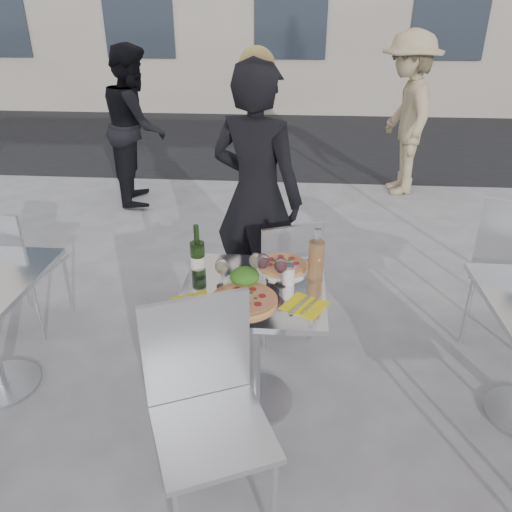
# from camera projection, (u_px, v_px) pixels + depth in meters

# --- Properties ---
(ground) EXTENTS (80.00, 80.00, 0.00)m
(ground) POSITION_uv_depth(u_px,v_px,m) (254.00, 401.00, 2.85)
(ground) COLOR slate
(street_asphalt) EXTENTS (24.00, 5.00, 0.00)m
(street_asphalt) POSITION_uv_depth(u_px,v_px,m) (285.00, 137.00, 8.65)
(street_asphalt) COLOR black
(street_asphalt) RESTS_ON ground
(main_table) EXTENTS (0.72, 0.72, 0.75)m
(main_table) POSITION_uv_depth(u_px,v_px,m) (254.00, 322.00, 2.61)
(main_table) COLOR #B7BABF
(main_table) RESTS_ON ground
(chair_far) EXTENTS (0.52, 0.52, 0.86)m
(chair_far) POSITION_uv_depth(u_px,v_px,m) (285.00, 271.00, 3.18)
(chair_far) COLOR silver
(chair_far) RESTS_ON ground
(chair_near) EXTENTS (0.60, 0.61, 0.99)m
(chair_near) POSITION_uv_depth(u_px,v_px,m) (206.00, 398.00, 2.03)
(chair_near) COLOR silver
(chair_near) RESTS_ON ground
(side_chair_lfar) EXTENTS (0.47, 0.48, 0.91)m
(side_chair_lfar) POSITION_uv_depth(u_px,v_px,m) (12.00, 260.00, 3.24)
(side_chair_lfar) COLOR silver
(side_chair_lfar) RESTS_ON ground
(woman_diner) EXTENTS (0.76, 0.64, 1.77)m
(woman_diner) POSITION_uv_depth(u_px,v_px,m) (257.00, 198.00, 3.31)
(woman_diner) COLOR black
(woman_diner) RESTS_ON ground
(pedestrian_a) EXTENTS (0.81, 0.95, 1.70)m
(pedestrian_a) POSITION_uv_depth(u_px,v_px,m) (136.00, 126.00, 5.47)
(pedestrian_a) COLOR black
(pedestrian_a) RESTS_ON ground
(pedestrian_b) EXTENTS (0.73, 1.21, 1.82)m
(pedestrian_b) POSITION_uv_depth(u_px,v_px,m) (406.00, 115.00, 5.71)
(pedestrian_b) COLOR tan
(pedestrian_b) RESTS_ON ground
(pizza_near) EXTENTS (0.32, 0.32, 0.02)m
(pizza_near) POSITION_uv_depth(u_px,v_px,m) (244.00, 300.00, 2.38)
(pizza_near) COLOR tan
(pizza_near) RESTS_ON main_table
(pizza_far) EXTENTS (0.30, 0.30, 0.03)m
(pizza_far) POSITION_uv_depth(u_px,v_px,m) (282.00, 266.00, 2.69)
(pizza_far) COLOR white
(pizza_far) RESTS_ON main_table
(salad_plate) EXTENTS (0.22, 0.22, 0.09)m
(salad_plate) POSITION_uv_depth(u_px,v_px,m) (245.00, 278.00, 2.53)
(salad_plate) COLOR white
(salad_plate) RESTS_ON main_table
(wine_bottle) EXTENTS (0.07, 0.07, 0.29)m
(wine_bottle) POSITION_uv_depth(u_px,v_px,m) (198.00, 258.00, 2.55)
(wine_bottle) COLOR #2E541F
(wine_bottle) RESTS_ON main_table
(carafe) EXTENTS (0.08, 0.08, 0.29)m
(carafe) POSITION_uv_depth(u_px,v_px,m) (316.00, 260.00, 2.52)
(carafe) COLOR tan
(carafe) RESTS_ON main_table
(sugar_shaker) EXTENTS (0.06, 0.06, 0.11)m
(sugar_shaker) POSITION_uv_depth(u_px,v_px,m) (288.00, 274.00, 2.52)
(sugar_shaker) COLOR white
(sugar_shaker) RESTS_ON main_table
(wineglass_white_a) EXTENTS (0.07, 0.07, 0.16)m
(wineglass_white_a) POSITION_uv_depth(u_px,v_px,m) (222.00, 267.00, 2.47)
(wineglass_white_a) COLOR white
(wineglass_white_a) RESTS_ON main_table
(wineglass_white_b) EXTENTS (0.07, 0.07, 0.16)m
(wineglass_white_b) POSITION_uv_depth(u_px,v_px,m) (256.00, 262.00, 2.53)
(wineglass_white_b) COLOR white
(wineglass_white_b) RESTS_ON main_table
(wineglass_red_a) EXTENTS (0.07, 0.07, 0.16)m
(wineglass_red_a) POSITION_uv_depth(u_px,v_px,m) (263.00, 262.00, 2.52)
(wineglass_red_a) COLOR white
(wineglass_red_a) RESTS_ON main_table
(wineglass_red_b) EXTENTS (0.07, 0.07, 0.16)m
(wineglass_red_b) POSITION_uv_depth(u_px,v_px,m) (281.00, 266.00, 2.48)
(wineglass_red_b) COLOR white
(wineglass_red_b) RESTS_ON main_table
(napkin_left) EXTENTS (0.25, 0.25, 0.01)m
(napkin_left) POSITION_uv_depth(u_px,v_px,m) (194.00, 303.00, 2.37)
(napkin_left) COLOR yellow
(napkin_left) RESTS_ON main_table
(napkin_right) EXTENTS (0.24, 0.24, 0.01)m
(napkin_right) POSITION_uv_depth(u_px,v_px,m) (305.00, 305.00, 2.35)
(napkin_right) COLOR yellow
(napkin_right) RESTS_ON main_table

